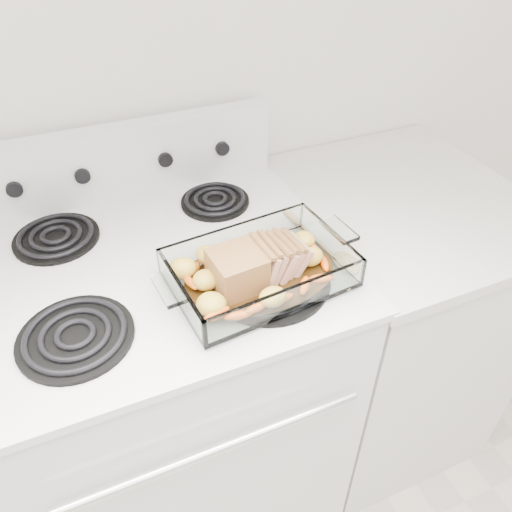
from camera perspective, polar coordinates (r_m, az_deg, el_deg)
name	(u,v)px	position (r m, az deg, el deg)	size (l,w,h in m)	color
electric_range	(178,387)	(1.43, -8.93, -14.53)	(0.78, 0.70, 1.12)	silver
counter_right	(382,320)	(1.64, 14.18, -7.14)	(0.58, 0.68, 0.93)	silver
baking_dish	(260,273)	(1.00, 0.45, -1.98)	(0.35, 0.23, 0.07)	white
pork_roast	(251,265)	(0.98, -0.59, -1.09)	(0.20, 0.10, 0.08)	brown
roast_vegetables	(252,261)	(1.02, -0.46, -0.59)	(0.32, 0.17, 0.04)	#FF5F18
wooden_spoon	(329,249)	(1.10, 8.37, 0.81)	(0.07, 0.26, 0.02)	beige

